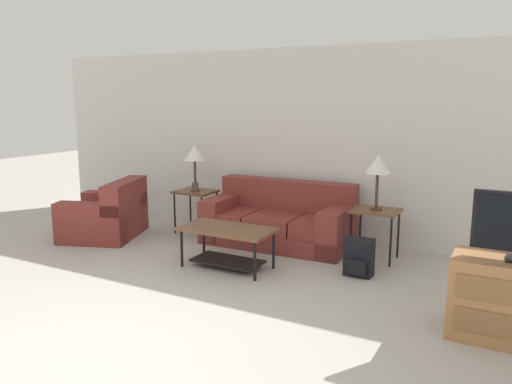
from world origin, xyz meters
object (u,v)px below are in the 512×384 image
object	(u,v)px
armchair	(107,216)
couch	(279,222)
side_table_right	(376,215)
backpack	(359,258)
coffee_table	(227,238)
table_lamp_left	(195,154)
table_lamp_right	(378,165)
side_table_left	(196,195)

from	to	relation	value
armchair	couch	bearing A→B (deg)	20.34
side_table_right	armchair	bearing A→B (deg)	-167.66
backpack	side_table_right	bearing A→B (deg)	90.34
armchair	coffee_table	size ratio (longest dim) A/B	1.23
table_lamp_left	backpack	bearing A→B (deg)	-13.85
armchair	backpack	size ratio (longest dim) A/B	3.17
couch	backpack	xyz separation A→B (m)	(1.31, -0.71, -0.09)
coffee_table	backpack	distance (m)	1.49
coffee_table	side_table_right	bearing A→B (deg)	38.39
side_table_right	couch	bearing A→B (deg)	177.37
couch	armchair	distance (m)	2.43
table_lamp_right	backpack	world-z (taller)	table_lamp_right
side_table_right	table_lamp_left	world-z (taller)	table_lamp_left
couch	side_table_left	distance (m)	1.33
side_table_right	table_lamp_left	distance (m)	2.68
side_table_left	table_lamp_left	bearing A→B (deg)	0.00
couch	table_lamp_right	bearing A→B (deg)	-2.63
side_table_left	couch	bearing A→B (deg)	2.64
coffee_table	backpack	bearing A→B (deg)	18.27
coffee_table	side_table_left	world-z (taller)	side_table_left
couch	table_lamp_left	distance (m)	1.56
table_lamp_right	side_table_right	bearing A→B (deg)	180.00
side_table_right	backpack	world-z (taller)	side_table_right
coffee_table	backpack	xyz separation A→B (m)	(1.40, 0.46, -0.15)
armchair	backpack	world-z (taller)	armchair
coffee_table	table_lamp_left	distance (m)	1.83
table_lamp_left	coffee_table	bearing A→B (deg)	-42.41
side_table_left	table_lamp_right	bearing A→B (deg)	0.00
armchair	table_lamp_left	distance (m)	1.52
side_table_left	side_table_right	xyz separation A→B (m)	(2.61, 0.00, 0.00)
armchair	table_lamp_right	distance (m)	3.77
coffee_table	table_lamp_right	world-z (taller)	table_lamp_right
couch	coffee_table	distance (m)	1.17
side_table_right	table_lamp_right	xyz separation A→B (m)	(0.00, 0.00, 0.60)
couch	table_lamp_right	distance (m)	1.56
couch	armchair	bearing A→B (deg)	-159.66
backpack	table_lamp_right	bearing A→B (deg)	90.34
side_table_left	table_lamp_left	distance (m)	0.60
coffee_table	table_lamp_left	xyz separation A→B (m)	(-1.21, 1.11, 0.80)
couch	coffee_table	size ratio (longest dim) A/B	1.81
couch	table_lamp_left	size ratio (longest dim) A/B	2.97
armchair	backpack	distance (m)	3.60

